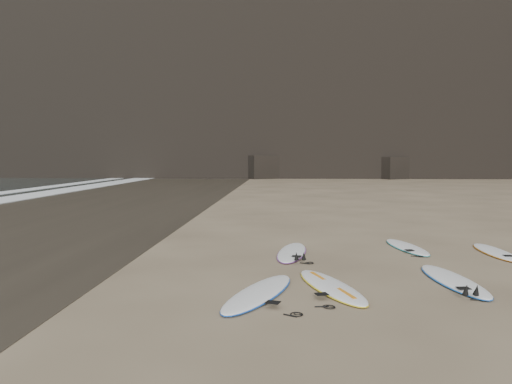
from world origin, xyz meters
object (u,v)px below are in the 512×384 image
Objects in this scene: surfboard_0 at (259,292)px; surfboard_2 at (453,280)px; surfboard_5 at (292,252)px; surfboard_6 at (407,247)px; surfboard_7 at (495,252)px; surfboard_1 at (331,286)px.

surfboard_0 is 3.69m from surfboard_2.
surfboard_5 is 1.07× the size of surfboard_6.
surfboard_5 reaches higher than surfboard_6.
surfboard_6 is 2.04m from surfboard_7.
surfboard_1 is 3.20m from surfboard_5.
surfboard_2 is at bearing -34.33° from surfboard_5.
surfboard_5 is at bearing 132.61° from surfboard_2.
surfboard_2 is at bearing 35.47° from surfboard_0.
surfboard_2 is 1.01× the size of surfboard_5.
surfboard_6 is (2.30, 3.98, -0.00)m from surfboard_1.
surfboard_1 is 4.60m from surfboard_6.
surfboard_1 is at bearing 40.83° from surfboard_0.
surfboard_7 is at bearing 49.98° from surfboard_2.
surfboard_2 is 1.11× the size of surfboard_7.
surfboard_1 is 1.07× the size of surfboard_6.
surfboard_6 is at bearing 164.07° from surfboard_7.
surfboard_7 is at bearing -24.98° from surfboard_6.
surfboard_0 is 1.02× the size of surfboard_2.
surfboard_2 reaches higher than surfboard_1.
surfboard_2 is 3.91m from surfboard_5.
surfboard_1 and surfboard_5 have the same top height.
surfboard_2 is 3.45m from surfboard_6.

